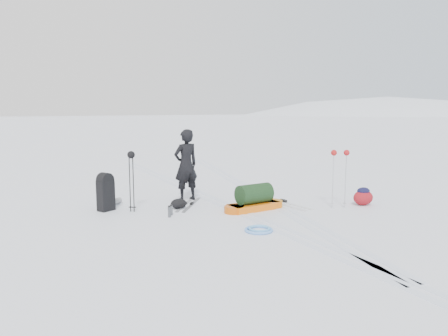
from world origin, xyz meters
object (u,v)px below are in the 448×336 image
(pulk_sled, at_px, (254,200))
(expedition_rucksack, at_px, (107,193))
(skier, at_px, (186,165))
(ski_poles_black, at_px, (131,162))

(pulk_sled, relative_size, expedition_rucksack, 1.76)
(expedition_rucksack, bearing_deg, pulk_sled, -53.56)
(skier, bearing_deg, pulk_sled, 112.24)
(pulk_sled, height_order, expedition_rucksack, expedition_rucksack)
(skier, xyz_separation_m, expedition_rucksack, (-1.97, -0.26, -0.49))
(ski_poles_black, bearing_deg, expedition_rucksack, 123.04)
(pulk_sled, bearing_deg, ski_poles_black, 150.94)
(pulk_sled, distance_m, expedition_rucksack, 3.33)
(pulk_sled, xyz_separation_m, ski_poles_black, (-2.57, 0.91, 0.88))
(pulk_sled, bearing_deg, expedition_rucksack, 147.57)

